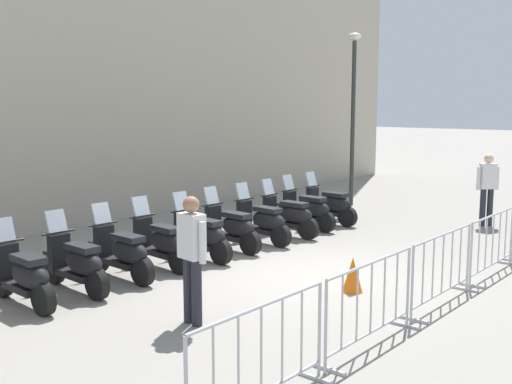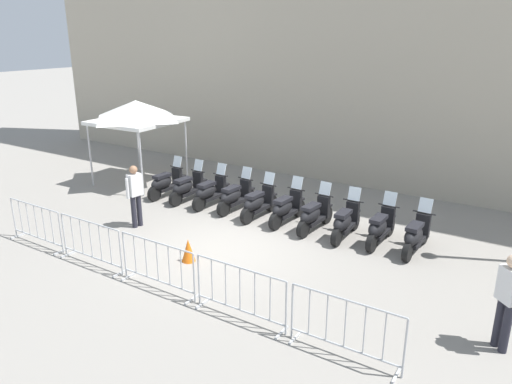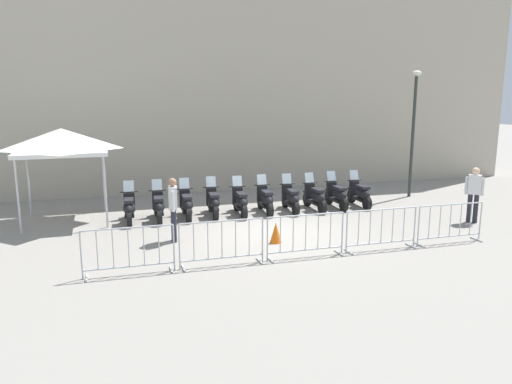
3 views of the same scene
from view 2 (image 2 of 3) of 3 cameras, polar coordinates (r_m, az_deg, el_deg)
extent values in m
plane|color=gray|center=(12.03, -3.60, -6.67)|extent=(120.00, 120.00, 0.00)
cylinder|color=black|center=(16.41, -8.82, 0.92)|extent=(0.18, 0.49, 0.48)
cylinder|color=black|center=(15.59, -11.94, -0.20)|extent=(0.18, 0.49, 0.48)
cube|color=black|center=(15.98, -10.35, 0.51)|extent=(0.35, 0.89, 0.10)
ellipsoid|color=black|center=(15.73, -11.11, 1.09)|extent=(0.43, 0.87, 0.40)
cube|color=black|center=(15.69, -11.08, 1.88)|extent=(0.33, 0.62, 0.10)
cube|color=black|center=(16.20, -9.32, 1.80)|extent=(0.35, 0.17, 0.60)
cylinder|color=black|center=(16.11, -9.38, 2.93)|extent=(0.56, 0.08, 0.04)
cube|color=silver|center=(16.10, -9.29, 3.59)|extent=(0.33, 0.17, 0.35)
cube|color=black|center=(16.34, -8.86, 1.82)|extent=(0.23, 0.34, 0.06)
cylinder|color=black|center=(15.87, -6.39, 0.42)|extent=(0.18, 0.49, 0.48)
cylinder|color=black|center=(15.01, -9.48, -0.77)|extent=(0.18, 0.49, 0.48)
cube|color=black|center=(15.42, -7.90, -0.02)|extent=(0.35, 0.89, 0.10)
ellipsoid|color=black|center=(15.15, -8.65, 0.57)|extent=(0.43, 0.87, 0.40)
cube|color=black|center=(15.11, -8.61, 1.40)|extent=(0.33, 0.62, 0.10)
cube|color=black|center=(15.64, -6.88, 1.33)|extent=(0.35, 0.17, 0.60)
cylinder|color=black|center=(15.55, -6.92, 2.49)|extent=(0.56, 0.08, 0.04)
cube|color=silver|center=(15.54, -6.82, 3.17)|extent=(0.33, 0.17, 0.35)
cube|color=black|center=(15.79, -6.43, 1.35)|extent=(0.23, 0.34, 0.06)
cylinder|color=black|center=(15.37, -3.75, -0.09)|extent=(0.18, 0.49, 0.48)
cylinder|color=black|center=(14.47, -6.77, -1.36)|extent=(0.18, 0.49, 0.48)
cube|color=black|center=(14.90, -5.22, -0.56)|extent=(0.35, 0.89, 0.10)
ellipsoid|color=black|center=(14.63, -5.94, 0.04)|extent=(0.42, 0.87, 0.40)
cube|color=black|center=(14.58, -5.89, 0.89)|extent=(0.33, 0.62, 0.10)
cube|color=black|center=(15.14, -4.20, 0.84)|extent=(0.35, 0.17, 0.60)
cylinder|color=black|center=(15.04, -4.23, 2.04)|extent=(0.56, 0.08, 0.04)
cube|color=silver|center=(15.03, -4.13, 2.74)|extent=(0.33, 0.16, 0.35)
cube|color=black|center=(15.29, -3.77, 0.87)|extent=(0.22, 0.33, 0.06)
cylinder|color=black|center=(14.92, -0.79, -0.62)|extent=(0.19, 0.49, 0.48)
cylinder|color=black|center=(14.01, -3.85, -1.93)|extent=(0.19, 0.49, 0.48)
cube|color=black|center=(14.45, -2.27, -1.11)|extent=(0.38, 0.89, 0.10)
ellipsoid|color=black|center=(14.17, -2.99, -0.49)|extent=(0.45, 0.88, 0.40)
cube|color=black|center=(14.12, -2.92, 0.39)|extent=(0.35, 0.63, 0.10)
cube|color=black|center=(14.69, -1.23, 0.34)|extent=(0.35, 0.18, 0.60)
cylinder|color=black|center=(14.59, -1.24, 1.57)|extent=(0.56, 0.10, 0.04)
cube|color=silver|center=(14.58, -1.12, 2.29)|extent=(0.33, 0.17, 0.35)
cube|color=black|center=(14.84, -0.79, 0.36)|extent=(0.23, 0.34, 0.06)
cylinder|color=black|center=(14.38, 1.85, -1.37)|extent=(0.18, 0.49, 0.48)
cylinder|color=black|center=(13.43, -1.08, -2.81)|extent=(0.18, 0.49, 0.48)
cube|color=black|center=(13.89, 0.43, -1.91)|extent=(0.36, 0.89, 0.10)
ellipsoid|color=black|center=(13.59, -0.24, -1.29)|extent=(0.44, 0.87, 0.40)
cube|color=black|center=(13.54, -0.16, -0.37)|extent=(0.33, 0.62, 0.10)
cube|color=black|center=(14.13, 1.44, -0.39)|extent=(0.35, 0.17, 0.60)
cylinder|color=black|center=(14.03, 1.45, 0.89)|extent=(0.56, 0.09, 0.04)
cube|color=silver|center=(14.02, 1.57, 1.64)|extent=(0.33, 0.17, 0.35)
cube|color=black|center=(14.29, 1.86, -0.35)|extent=(0.23, 0.34, 0.06)
cylinder|color=black|center=(14.02, 5.09, -1.95)|extent=(0.19, 0.49, 0.48)
cylinder|color=black|center=(13.03, 2.31, -3.48)|extent=(0.19, 0.49, 0.48)
cube|color=black|center=(13.51, 3.75, -2.53)|extent=(0.36, 0.89, 0.10)
ellipsoid|color=black|center=(13.20, 3.13, -1.91)|extent=(0.44, 0.87, 0.40)
cube|color=black|center=(13.15, 3.22, -0.97)|extent=(0.34, 0.62, 0.10)
cube|color=black|center=(13.77, 4.73, -0.96)|extent=(0.35, 0.17, 0.60)
cylinder|color=black|center=(13.66, 4.77, 0.35)|extent=(0.56, 0.09, 0.04)
cube|color=silver|center=(13.65, 4.89, 1.12)|extent=(0.33, 0.17, 0.35)
cube|color=black|center=(13.93, 5.12, -0.91)|extent=(0.23, 0.34, 0.06)
cylinder|color=black|center=(13.60, 8.31, -2.72)|extent=(0.19, 0.49, 0.48)
cylinder|color=black|center=(12.60, 5.61, -4.35)|extent=(0.19, 0.49, 0.48)
cube|color=black|center=(13.08, 7.02, -3.34)|extent=(0.38, 0.89, 0.10)
ellipsoid|color=black|center=(12.77, 6.44, -2.71)|extent=(0.45, 0.87, 0.40)
cube|color=black|center=(12.72, 6.55, -1.75)|extent=(0.35, 0.63, 0.10)
cube|color=black|center=(13.34, 7.99, -1.71)|extent=(0.35, 0.18, 0.60)
cylinder|color=black|center=(13.24, 8.05, -0.36)|extent=(0.56, 0.10, 0.04)
cube|color=silver|center=(13.22, 8.19, 0.43)|extent=(0.33, 0.17, 0.35)
cube|color=black|center=(13.51, 8.36, -1.65)|extent=(0.23, 0.34, 0.06)
cylinder|color=black|center=(13.30, 11.56, -3.40)|extent=(0.15, 0.48, 0.48)
cylinder|color=black|center=(12.22, 9.52, -5.25)|extent=(0.15, 0.48, 0.48)
cube|color=black|center=(12.74, 10.59, -4.12)|extent=(0.30, 0.87, 0.10)
ellipsoid|color=black|center=(12.41, 10.19, -3.52)|extent=(0.38, 0.85, 0.40)
cube|color=black|center=(12.36, 10.30, -2.52)|extent=(0.29, 0.61, 0.10)
cube|color=black|center=(13.03, 11.35, -2.39)|extent=(0.34, 0.15, 0.60)
cylinder|color=black|center=(12.92, 11.44, -1.02)|extent=(0.56, 0.05, 0.04)
cube|color=silver|center=(12.90, 11.57, -0.20)|extent=(0.32, 0.15, 0.35)
cube|color=black|center=(13.21, 11.63, -2.31)|extent=(0.21, 0.32, 0.06)
cylinder|color=black|center=(13.14, 15.48, -3.98)|extent=(0.17, 0.49, 0.48)
cylinder|color=black|center=(12.06, 13.51, -5.86)|extent=(0.17, 0.49, 0.48)
cube|color=black|center=(12.58, 14.55, -4.71)|extent=(0.34, 0.89, 0.10)
ellipsoid|color=black|center=(12.25, 14.19, -4.11)|extent=(0.42, 0.86, 0.40)
cube|color=black|center=(12.19, 14.32, -3.10)|extent=(0.32, 0.62, 0.10)
cube|color=black|center=(12.87, 15.32, -2.96)|extent=(0.35, 0.16, 0.60)
cylinder|color=black|center=(12.76, 15.44, -1.58)|extent=(0.56, 0.08, 0.04)
cube|color=silver|center=(12.74, 15.58, -0.75)|extent=(0.33, 0.16, 0.35)
cube|color=black|center=(13.05, 15.57, -2.88)|extent=(0.22, 0.33, 0.06)
cylinder|color=black|center=(12.91, 19.22, -4.76)|extent=(0.18, 0.49, 0.48)
cylinder|color=black|center=(11.81, 17.49, -6.74)|extent=(0.18, 0.49, 0.48)
cube|color=black|center=(12.34, 18.42, -5.54)|extent=(0.35, 0.89, 0.10)
ellipsoid|color=black|center=(12.00, 18.13, -4.94)|extent=(0.43, 0.87, 0.40)
cube|color=black|center=(11.95, 18.28, -3.92)|extent=(0.33, 0.62, 0.10)
cube|color=black|center=(12.63, 19.12, -3.74)|extent=(0.35, 0.17, 0.60)
cylinder|color=black|center=(12.52, 19.28, -2.33)|extent=(0.56, 0.08, 0.04)
cube|color=silver|center=(12.50, 19.43, -1.49)|extent=(0.33, 0.17, 0.35)
cube|color=black|center=(12.81, 19.35, -3.64)|extent=(0.23, 0.34, 0.06)
cube|color=#B2B5B7|center=(14.12, -26.28, -4.67)|extent=(0.06, 0.44, 0.04)
cube|color=#B2B5B7|center=(12.70, -22.02, -6.56)|extent=(0.06, 0.44, 0.04)
cylinder|color=#B2B5B7|center=(14.01, -26.74, -2.69)|extent=(0.04, 0.04, 1.05)
cylinder|color=#B2B5B7|center=(12.45, -22.09, -4.53)|extent=(0.04, 0.04, 1.05)
cylinder|color=#B2B5B7|center=(13.05, -24.85, -1.41)|extent=(1.94, 0.13, 0.04)
cylinder|color=#B2B5B7|center=(13.34, -24.36, -4.94)|extent=(1.94, 0.13, 0.04)
cylinder|color=#B2B5B7|center=(13.71, -26.09, -2.62)|extent=(0.02, 0.02, 0.87)
cylinder|color=#B2B5B7|center=(13.45, -25.36, -2.90)|extent=(0.02, 0.02, 0.87)
cylinder|color=#B2B5B7|center=(13.19, -24.60, -3.19)|extent=(0.02, 0.02, 0.87)
cylinder|color=#B2B5B7|center=(12.93, -23.81, -3.50)|extent=(0.02, 0.02, 0.87)
cylinder|color=#B2B5B7|center=(12.67, -22.99, -3.82)|extent=(0.02, 0.02, 0.87)
cube|color=#B2B5B7|center=(12.49, -21.28, -6.88)|extent=(0.06, 0.44, 0.04)
cube|color=#B2B5B7|center=(11.20, -15.76, -9.23)|extent=(0.06, 0.44, 0.04)
cylinder|color=#B2B5B7|center=(12.36, -21.76, -4.66)|extent=(0.04, 0.04, 1.05)
cylinder|color=#B2B5B7|center=(10.93, -15.71, -6.99)|extent=(0.04, 0.04, 1.05)
cylinder|color=#B2B5B7|center=(11.43, -19.19, -3.35)|extent=(1.94, 0.13, 0.04)
cylinder|color=#B2B5B7|center=(11.76, -18.76, -7.30)|extent=(1.94, 0.13, 0.04)
cylinder|color=#B2B5B7|center=(12.08, -20.90, -4.62)|extent=(0.02, 0.02, 0.87)
cylinder|color=#B2B5B7|center=(11.83, -19.96, -4.98)|extent=(0.02, 0.02, 0.87)
cylinder|color=#B2B5B7|center=(11.59, -18.97, -5.35)|extent=(0.02, 0.02, 0.87)
cylinder|color=#B2B5B7|center=(11.35, -17.95, -5.74)|extent=(0.02, 0.02, 0.87)
cylinder|color=#B2B5B7|center=(11.12, -16.87, -6.14)|extent=(0.02, 0.02, 0.87)
cube|color=#B2B5B7|center=(11.01, -14.79, -9.64)|extent=(0.06, 0.44, 0.04)
cube|color=#B2B5B7|center=(9.90, -7.57, -12.51)|extent=(0.06, 0.44, 0.04)
cylinder|color=#B2B5B7|center=(10.85, -15.28, -7.15)|extent=(0.04, 0.04, 1.05)
cylinder|color=#B2B5B7|center=(9.61, -7.34, -10.05)|extent=(0.04, 0.04, 1.05)
cylinder|color=#B2B5B7|center=(9.98, -11.76, -5.84)|extent=(1.94, 0.13, 0.04)
cylinder|color=#B2B5B7|center=(10.36, -11.45, -10.24)|extent=(1.94, 0.13, 0.04)
cylinder|color=#B2B5B7|center=(10.59, -14.14, -7.16)|extent=(0.02, 0.02, 0.87)
cylinder|color=#B2B5B7|center=(10.37, -12.90, -7.61)|extent=(0.02, 0.02, 0.87)
cylinder|color=#B2B5B7|center=(10.16, -11.60, -8.08)|extent=(0.02, 0.02, 0.87)
cylinder|color=#B2B5B7|center=(9.96, -10.25, -8.56)|extent=(0.02, 0.02, 0.87)
cylinder|color=#B2B5B7|center=(9.76, -8.83, -9.06)|extent=(0.02, 0.02, 0.87)
cube|color=#B2B5B7|center=(9.75, -6.30, -12.99)|extent=(0.06, 0.44, 0.04)
cube|color=#B2B5B7|center=(8.89, 3.06, -16.27)|extent=(0.06, 0.44, 0.04)
cylinder|color=#B2B5B7|center=(9.54, -6.78, -10.25)|extent=(0.04, 0.04, 1.05)
cylinder|color=#B2B5B7|center=(8.58, 3.58, -13.64)|extent=(0.04, 0.04, 1.05)
cylinder|color=#B2B5B7|center=(8.77, -1.94, -8.93)|extent=(1.94, 0.13, 0.04)
cylinder|color=#B2B5B7|center=(9.20, -1.88, -13.76)|extent=(1.94, 0.13, 0.04)
cylinder|color=#B2B5B7|center=(9.32, -5.23, -10.30)|extent=(0.02, 0.02, 0.87)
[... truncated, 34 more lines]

